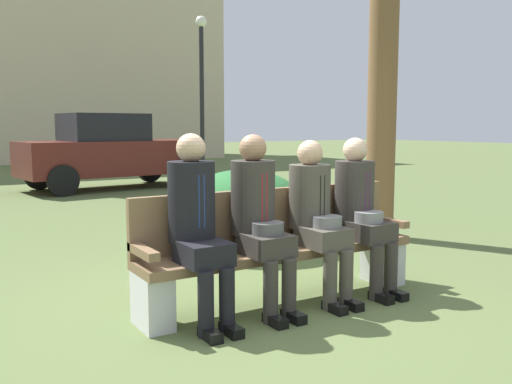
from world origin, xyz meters
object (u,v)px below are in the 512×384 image
(seated_man_leftmost, at_px, (197,219))
(shrub_near_bench, at_px, (243,210))
(seated_man_rightmost, at_px, (361,206))
(parked_car_far, at_px, (109,151))
(seated_man_centerright, at_px, (316,212))
(building_backdrop, at_px, (44,36))
(park_bench, at_px, (278,247))
(street_lamp, at_px, (202,85))
(seated_man_centerleft, at_px, (259,214))

(seated_man_leftmost, distance_m, shrub_near_bench, 2.38)
(seated_man_leftmost, xyz_separation_m, shrub_near_bench, (1.46, 1.85, -0.29))
(seated_man_rightmost, bearing_deg, parked_car_far, 86.65)
(parked_car_far, bearing_deg, shrub_near_bench, -94.87)
(seated_man_centerright, distance_m, building_backdrop, 22.33)
(seated_man_leftmost, distance_m, parked_car_far, 9.11)
(building_backdrop, bearing_deg, park_bench, -96.61)
(seated_man_centerright, distance_m, seated_man_rightmost, 0.48)
(park_bench, relative_size, street_lamp, 0.63)
(seated_man_centerright, relative_size, seated_man_rightmost, 0.99)
(park_bench, height_order, seated_man_centerleft, seated_man_centerleft)
(shrub_near_bench, relative_size, building_backdrop, 0.10)
(seated_man_rightmost, relative_size, shrub_near_bench, 0.89)
(seated_man_centerleft, height_order, parked_car_far, parked_car_far)
(seated_man_centerright, relative_size, shrub_near_bench, 0.88)
(seated_man_leftmost, bearing_deg, parked_car_far, 76.96)
(seated_man_centerleft, bearing_deg, seated_man_centerright, -0.52)
(shrub_near_bench, bearing_deg, park_bench, -111.46)
(park_bench, distance_m, street_lamp, 8.28)
(seated_man_centerleft, distance_m, parked_car_far, 9.02)
(seated_man_rightmost, bearing_deg, seated_man_centerright, -179.82)
(seated_man_leftmost, xyz_separation_m, parked_car_far, (2.06, 8.88, 0.08))
(park_bench, bearing_deg, shrub_near_bench, 68.54)
(seated_man_leftmost, xyz_separation_m, street_lamp, (3.76, 7.62, 1.54))
(seated_man_leftmost, relative_size, seated_man_centerright, 1.05)
(park_bench, bearing_deg, seated_man_centerleft, -153.36)
(park_bench, xyz_separation_m, building_backdrop, (2.51, 21.63, 4.75))
(seated_man_leftmost, distance_m, seated_man_centerright, 1.06)
(parked_car_far, bearing_deg, building_backdrop, 84.55)
(shrub_near_bench, height_order, building_backdrop, building_backdrop)
(seated_man_leftmost, bearing_deg, seated_man_centerleft, -0.74)
(street_lamp, bearing_deg, building_backdrop, 91.95)
(seated_man_leftmost, xyz_separation_m, seated_man_rightmost, (1.54, -0.01, -0.03))
(shrub_near_bench, relative_size, parked_car_far, 0.36)
(park_bench, bearing_deg, seated_man_leftmost, -170.88)
(seated_man_rightmost, bearing_deg, park_bench, 169.92)
(parked_car_far, bearing_deg, seated_man_leftmost, -103.04)
(park_bench, distance_m, seated_man_centerright, 0.42)
(seated_man_rightmost, distance_m, building_backdrop, 22.28)
(park_bench, relative_size, parked_car_far, 0.59)
(street_lamp, bearing_deg, seated_man_centerright, -109.53)
(seated_man_centerleft, height_order, seated_man_rightmost, seated_man_centerleft)
(park_bench, bearing_deg, seated_man_rightmost, -10.08)
(seated_man_centerright, xyz_separation_m, building_backdrop, (2.23, 21.77, 4.46))
(seated_man_centerleft, relative_size, shrub_near_bench, 0.91)
(seated_man_rightmost, bearing_deg, seated_man_centerleft, 179.81)
(street_lamp, relative_size, building_backdrop, 0.26)
(park_bench, height_order, seated_man_rightmost, seated_man_rightmost)
(parked_car_far, relative_size, street_lamp, 1.08)
(building_backdrop, bearing_deg, shrub_near_bench, -95.24)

